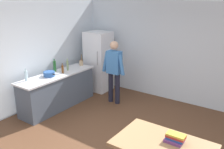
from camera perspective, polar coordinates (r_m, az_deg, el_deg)
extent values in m
plane|color=brown|center=(4.94, -2.73, -16.42)|extent=(14.00, 14.00, 0.00)
cube|color=silver|center=(6.85, 12.64, 5.38)|extent=(6.40, 0.12, 2.70)
cube|color=silver|center=(6.32, -20.83, 3.60)|extent=(0.12, 5.60, 2.70)
cube|color=#4C5666|center=(6.48, -12.56, -3.84)|extent=(0.60, 2.12, 0.86)
cube|color=silver|center=(6.34, -12.83, -0.05)|extent=(0.64, 2.20, 0.04)
cube|color=white|center=(7.39, -3.17, 3.09)|extent=(0.70, 0.64, 1.80)
cylinder|color=#B2B2B7|center=(6.95, -3.49, 3.83)|extent=(0.02, 0.02, 0.40)
cylinder|color=#1E1E2D|center=(6.63, -0.30, -2.98)|extent=(0.13, 0.13, 0.84)
cylinder|color=#1E1E2D|center=(6.52, 1.28, -3.37)|extent=(0.13, 0.13, 0.84)
cube|color=#3D75B7|center=(6.35, 0.50, 2.90)|extent=(0.38, 0.22, 0.60)
sphere|color=tan|center=(6.25, 0.51, 6.89)|extent=(0.22, 0.22, 0.22)
cylinder|color=#3D75B7|center=(6.47, -1.53, 2.98)|extent=(0.20, 0.09, 0.55)
cylinder|color=#3D75B7|center=(6.19, 2.20, 2.30)|extent=(0.20, 0.09, 0.55)
cube|color=#9E754C|center=(3.74, 12.04, -15.96)|extent=(1.40, 0.90, 0.05)
cylinder|color=#9E754C|center=(4.42, 6.19, -15.64)|extent=(0.06, 0.06, 0.70)
cylinder|color=#285193|center=(6.18, -14.58, 0.14)|extent=(0.28, 0.28, 0.12)
cube|color=black|center=(6.30, -15.61, 0.58)|extent=(0.06, 0.03, 0.02)
cube|color=black|center=(6.05, -13.54, 0.04)|extent=(0.06, 0.03, 0.02)
cylinder|color=tan|center=(7.00, -7.25, 2.72)|extent=(0.11, 0.11, 0.14)
cylinder|color=olive|center=(6.95, -7.15, 3.83)|extent=(0.02, 0.05, 0.22)
cylinder|color=olive|center=(6.95, -7.22, 3.80)|extent=(0.02, 0.04, 0.22)
cylinder|color=#5B3314|center=(6.34, -11.55, 1.18)|extent=(0.06, 0.06, 0.20)
cylinder|color=#5B3314|center=(6.30, -11.63, 2.31)|extent=(0.02, 0.02, 0.06)
cylinder|color=silver|center=(5.98, -19.57, -0.32)|extent=(0.07, 0.07, 0.24)
cylinder|color=silver|center=(5.94, -19.72, 1.06)|extent=(0.03, 0.03, 0.06)
cylinder|color=#1E5123|center=(6.52, -13.36, 1.88)|extent=(0.08, 0.08, 0.28)
cylinder|color=#1E5123|center=(6.47, -13.46, 3.32)|extent=(0.03, 0.03, 0.06)
cylinder|color=gray|center=(6.55, -10.42, 2.07)|extent=(0.06, 0.06, 0.26)
cylinder|color=gray|center=(6.51, -10.50, 3.43)|extent=(0.02, 0.02, 0.06)
cube|color=#753D7F|center=(3.78, 14.38, -14.88)|extent=(0.26, 0.19, 0.04)
cube|color=#284C8E|center=(3.77, 14.68, -14.42)|extent=(0.25, 0.14, 0.03)
cube|color=#B22D28|center=(3.76, 14.78, -13.96)|extent=(0.27, 0.15, 0.03)
cube|color=gold|center=(3.74, 14.84, -13.57)|extent=(0.27, 0.15, 0.03)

